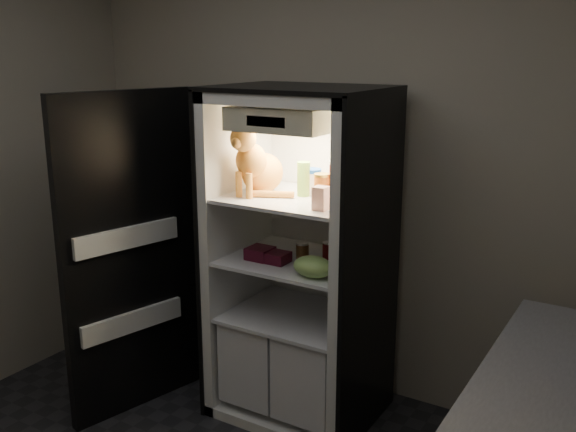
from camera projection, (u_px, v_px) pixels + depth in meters
The scene contains 16 objects.
room_shell at pixel (108, 177), 2.27m from camera, with size 3.60×3.60×3.60m.
refrigerator at pixel (302, 280), 3.62m from camera, with size 0.90×0.72×1.88m.
fridge_door at pixel (133, 257), 3.63m from camera, with size 0.27×0.86×1.85m.
tabby_cat at pixel (257, 165), 3.48m from camera, with size 0.35×0.40×0.42m.
parmesan_shaker at pixel (304, 179), 3.44m from camera, with size 0.07×0.07×0.19m.
mayo_tub at pixel (312, 182), 3.48m from camera, with size 0.10×0.10×0.14m.
salsa_jar at pixel (322, 188), 3.32m from camera, with size 0.08×0.08×0.15m.
pepper_jar at pixel (341, 181), 3.32m from camera, with size 0.13×0.13×0.21m.
cream_carton at pixel (321, 198), 3.15m from camera, with size 0.07×0.07×0.12m, color white.
soda_can_a at pixel (336, 247), 3.54m from camera, with size 0.06×0.06×0.12m.
soda_can_b at pixel (344, 258), 3.34m from camera, with size 0.07×0.07×0.13m.
soda_can_c at pixel (329, 254), 3.39m from camera, with size 0.07×0.07×0.13m.
condiment_jar at pixel (302, 251), 3.50m from camera, with size 0.07×0.07×0.10m.
grape_bag at pixel (313, 267), 3.24m from camera, with size 0.22×0.16×0.11m, color #99C65C.
berry_box_left at pixel (260, 253), 3.52m from camera, with size 0.13×0.13×0.07m, color #510D22.
berry_box_right at pixel (278, 258), 3.46m from camera, with size 0.12×0.12×0.06m, color #510D22.
Camera 1 is at (1.71, -1.57, 2.06)m, focal length 40.00 mm.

